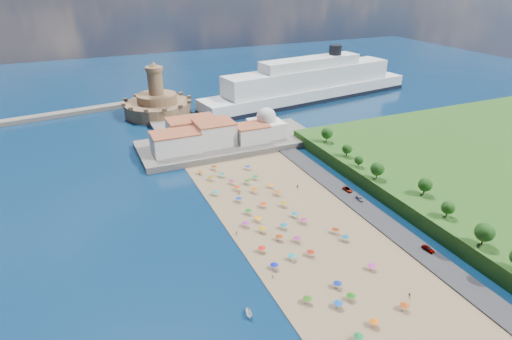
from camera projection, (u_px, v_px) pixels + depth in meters
name	position (u px, v px, depth m)	size (l,w,h in m)	color
ground	(274.00, 219.00, 153.81)	(700.00, 700.00, 0.00)	#071938
terrace	(229.00, 143.00, 217.21)	(90.00, 36.00, 3.00)	#59544C
jetty	(170.00, 128.00, 238.27)	(18.00, 70.00, 2.40)	#59544C
waterfront_buildings	(203.00, 134.00, 210.26)	(57.00, 29.00, 11.00)	silver
domed_building	(266.00, 125.00, 219.66)	(16.00, 16.00, 15.00)	silver
fortress	(157.00, 104.00, 260.75)	(40.00, 40.00, 32.40)	olive
cruise_ship	(309.00, 85.00, 289.24)	(160.80, 45.77, 34.77)	black
beach_parasols	(280.00, 225.00, 146.35)	(32.41, 114.94, 2.20)	gray
beachgoers	(271.00, 221.00, 150.75)	(37.38, 105.09, 1.88)	tan
parked_cars	(374.00, 209.00, 157.70)	(2.54, 48.50, 1.45)	gray
hillside_trees	(405.00, 182.00, 158.18)	(13.39, 109.55, 7.45)	#382314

